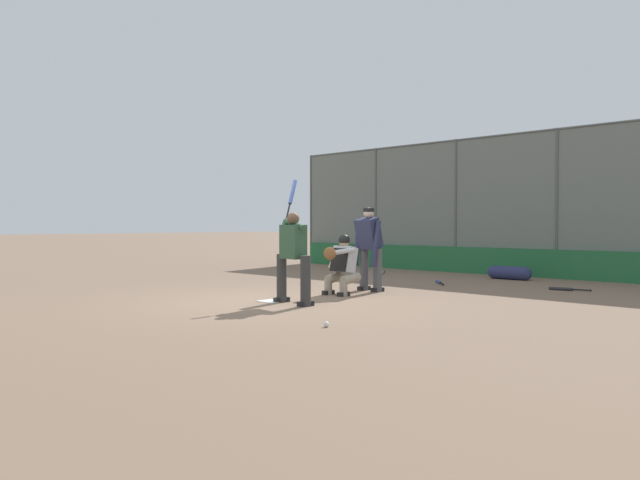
# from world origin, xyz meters

# --- Properties ---
(ground_plane) EXTENTS (160.00, 160.00, 0.00)m
(ground_plane) POSITION_xyz_m (0.00, 0.00, 0.00)
(ground_plane) COLOR #7A604C
(home_plate_marker) EXTENTS (0.43, 0.43, 0.01)m
(home_plate_marker) POSITION_xyz_m (0.00, 0.00, 0.01)
(home_plate_marker) COLOR white
(home_plate_marker) RESTS_ON ground_plane
(backstop_fence) EXTENTS (14.59, 0.08, 3.72)m
(backstop_fence) POSITION_xyz_m (0.00, -8.04, 1.95)
(backstop_fence) COLOR #515651
(backstop_fence) RESTS_ON ground_plane
(padding_wall) EXTENTS (14.22, 0.18, 0.71)m
(padding_wall) POSITION_xyz_m (0.00, -7.94, 0.35)
(padding_wall) COLOR #236638
(padding_wall) RESTS_ON ground_plane
(bleachers_beyond) EXTENTS (10.16, 2.50, 1.48)m
(bleachers_beyond) POSITION_xyz_m (2.48, -10.54, 0.48)
(bleachers_beyond) COLOR slate
(bleachers_beyond) RESTS_ON ground_plane
(batter_at_plate) EXTENTS (0.95, 0.72, 2.13)m
(batter_at_plate) POSITION_xyz_m (-0.50, -0.01, 0.84)
(batter_at_plate) COLOR #333333
(batter_at_plate) RESTS_ON ground_plane
(catcher_behind_plate) EXTENTS (0.60, 0.70, 1.15)m
(catcher_behind_plate) POSITION_xyz_m (-0.15, -1.58, 0.59)
(catcher_behind_plate) COLOR gray
(catcher_behind_plate) RESTS_ON ground_plane
(umpire_home) EXTENTS (0.68, 0.45, 1.67)m
(umpire_home) POSITION_xyz_m (-0.10, -2.45, 0.90)
(umpire_home) COLOR #4C4C51
(umpire_home) RESTS_ON ground_plane
(spare_bat_near_backstop) EXTENTS (0.80, 0.21, 0.07)m
(spare_bat_near_backstop) POSITION_xyz_m (-2.83, -5.29, 0.03)
(spare_bat_near_backstop) COLOR black
(spare_bat_near_backstop) RESTS_ON ground_plane
(spare_bat_by_padding) EXTENTS (0.64, 0.69, 0.07)m
(spare_bat_by_padding) POSITION_xyz_m (-0.18, -4.80, 0.03)
(spare_bat_by_padding) COLOR black
(spare_bat_by_padding) RESTS_ON ground_plane
(spare_bat_third_base_side) EXTENTS (0.46, 0.72, 0.07)m
(spare_bat_third_base_side) POSITION_xyz_m (2.41, -5.96, 0.03)
(spare_bat_third_base_side) COLOR black
(spare_bat_third_base_side) RESTS_ON ground_plane
(baseball_loose) EXTENTS (0.07, 0.07, 0.07)m
(baseball_loose) POSITION_xyz_m (-2.54, 1.29, 0.04)
(baseball_loose) COLOR white
(baseball_loose) RESTS_ON ground_plane
(equipment_bag_dugout_side) EXTENTS (1.13, 0.32, 0.32)m
(equipment_bag_dugout_side) POSITION_xyz_m (-0.80, -6.87, 0.16)
(equipment_bag_dugout_side) COLOR navy
(equipment_bag_dugout_side) RESTS_ON ground_plane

